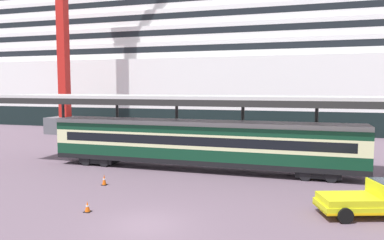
{
  "coord_description": "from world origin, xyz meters",
  "views": [
    {
      "loc": [
        7.31,
        -16.35,
        6.85
      ],
      "look_at": [
        -0.17,
        8.61,
        4.5
      ],
      "focal_mm": 34.22,
      "sensor_mm": 36.0,
      "label": 1
    }
  ],
  "objects_px": {
    "traffic_cone_near": "(87,207)",
    "traffic_cone_mid": "(104,180)",
    "service_truck": "(378,198)",
    "cruise_ship": "(268,63)",
    "dockside_crane": "(67,6)",
    "train_carriage": "(200,143)"
  },
  "relations": [
    {
      "from": "service_truck",
      "to": "train_carriage",
      "type": "bearing_deg",
      "value": 147.24
    },
    {
      "from": "traffic_cone_near",
      "to": "service_truck",
      "type": "bearing_deg",
      "value": 14.4
    },
    {
      "from": "cruise_ship",
      "to": "train_carriage",
      "type": "distance_m",
      "value": 41.07
    },
    {
      "from": "cruise_ship",
      "to": "traffic_cone_near",
      "type": "relative_size",
      "value": 259.93
    },
    {
      "from": "dockside_crane",
      "to": "traffic_cone_mid",
      "type": "bearing_deg",
      "value": -50.99
    },
    {
      "from": "traffic_cone_near",
      "to": "dockside_crane",
      "type": "xyz_separation_m",
      "value": [
        -21.64,
        29.47,
        18.23
      ]
    },
    {
      "from": "dockside_crane",
      "to": "service_truck",
      "type": "bearing_deg",
      "value": -34.81
    },
    {
      "from": "service_truck",
      "to": "traffic_cone_mid",
      "type": "height_order",
      "value": "service_truck"
    },
    {
      "from": "train_carriage",
      "to": "traffic_cone_near",
      "type": "bearing_deg",
      "value": -105.7
    },
    {
      "from": "service_truck",
      "to": "traffic_cone_mid",
      "type": "relative_size",
      "value": 7.46
    },
    {
      "from": "cruise_ship",
      "to": "traffic_cone_mid",
      "type": "distance_m",
      "value": 48.17
    },
    {
      "from": "cruise_ship",
      "to": "dockside_crane",
      "type": "height_order",
      "value": "dockside_crane"
    },
    {
      "from": "train_carriage",
      "to": "traffic_cone_mid",
      "type": "height_order",
      "value": "train_carriage"
    },
    {
      "from": "traffic_cone_near",
      "to": "traffic_cone_mid",
      "type": "relative_size",
      "value": 0.8
    },
    {
      "from": "service_truck",
      "to": "dockside_crane",
      "type": "xyz_separation_m",
      "value": [
        -36.78,
        25.58,
        17.53
      ]
    },
    {
      "from": "traffic_cone_near",
      "to": "dockside_crane",
      "type": "height_order",
      "value": "dockside_crane"
    },
    {
      "from": "cruise_ship",
      "to": "dockside_crane",
      "type": "relative_size",
      "value": 2.58
    },
    {
      "from": "train_carriage",
      "to": "dockside_crane",
      "type": "xyz_separation_m",
      "value": [
        -24.88,
        17.92,
        16.2
      ]
    },
    {
      "from": "cruise_ship",
      "to": "dockside_crane",
      "type": "bearing_deg",
      "value": -140.3
    },
    {
      "from": "traffic_cone_mid",
      "to": "dockside_crane",
      "type": "height_order",
      "value": "dockside_crane"
    },
    {
      "from": "service_truck",
      "to": "traffic_cone_near",
      "type": "bearing_deg",
      "value": -165.6
    },
    {
      "from": "traffic_cone_mid",
      "to": "dockside_crane",
      "type": "bearing_deg",
      "value": 129.01
    }
  ]
}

